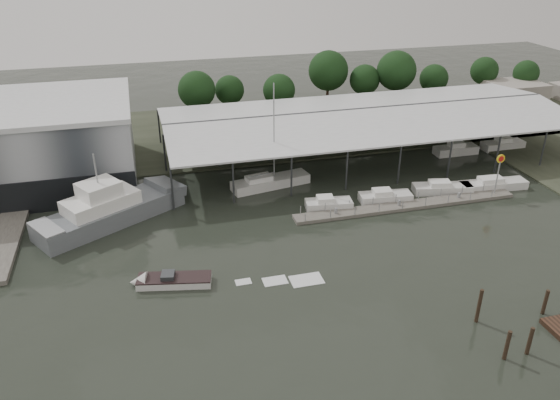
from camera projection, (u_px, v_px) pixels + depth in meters
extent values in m
plane|color=#232821|center=(313.00, 270.00, 53.29)|extent=(200.00, 200.00, 0.00)
cube|color=#3E4433|center=(234.00, 132.00, 89.61)|extent=(140.00, 30.00, 0.30)
cube|color=#9FA3A9|center=(37.00, 144.00, 70.57)|extent=(24.00, 20.00, 10.00)
cube|color=black|center=(31.00, 198.00, 63.20)|extent=(24.00, 0.30, 4.00)
cube|color=silver|center=(28.00, 105.00, 68.27)|extent=(24.50, 20.50, 0.60)
cube|color=#323537|center=(366.00, 109.00, 78.47)|extent=(58.00, 0.40, 0.30)
cylinder|color=#323537|center=(172.00, 189.00, 63.58)|extent=(0.24, 0.24, 5.50)
cylinder|color=#323537|center=(159.00, 127.00, 83.50)|extent=(0.24, 0.24, 5.50)
cylinder|color=#323537|center=(491.00, 100.00, 96.91)|extent=(0.24, 0.24, 5.50)
cube|color=slate|center=(6.00, 238.00, 58.37)|extent=(3.00, 18.00, 0.50)
cube|color=slate|center=(406.00, 206.00, 65.33)|extent=(28.00, 2.00, 0.40)
cylinder|color=#919497|center=(305.00, 218.00, 61.28)|extent=(0.10, 0.10, 1.20)
cylinder|color=#919497|center=(497.00, 186.00, 68.85)|extent=(0.10, 0.10, 1.20)
cube|color=#919497|center=(399.00, 203.00, 64.88)|extent=(0.30, 0.30, 0.70)
cylinder|color=#919497|center=(497.00, 178.00, 67.09)|extent=(0.16, 0.16, 5.00)
cylinder|color=yellow|center=(501.00, 159.00, 65.98)|extent=(1.10, 0.12, 1.10)
cylinder|color=red|center=(501.00, 159.00, 65.92)|extent=(0.70, 0.05, 0.70)
cube|color=gray|center=(514.00, 93.00, 104.09)|extent=(10.00, 8.00, 4.00)
cube|color=slate|center=(111.00, 214.00, 61.80)|extent=(16.98, 12.89, 2.40)
cube|color=slate|center=(165.00, 187.00, 66.16)|extent=(5.17, 5.66, 1.81)
cube|color=white|center=(101.00, 203.00, 60.36)|extent=(8.88, 7.56, 1.80)
cube|color=white|center=(99.00, 189.00, 59.60)|extent=(5.26, 5.05, 1.61)
cylinder|color=#919497|center=(96.00, 169.00, 58.54)|extent=(0.18, 0.18, 3.50)
cube|color=#919497|center=(46.00, 227.00, 56.43)|extent=(4.15, 5.04, 0.15)
cube|color=silver|center=(271.00, 183.00, 70.50)|extent=(10.59, 4.47, 1.40)
cube|color=white|center=(259.00, 179.00, 69.46)|extent=(3.57, 2.38, 0.80)
cylinder|color=#919497|center=(274.00, 133.00, 67.70)|extent=(0.16, 0.16, 12.50)
cylinder|color=#919497|center=(261.00, 175.00, 69.36)|extent=(3.46, 0.77, 0.12)
cube|color=silver|center=(174.00, 281.00, 51.01)|extent=(7.11, 3.35, 0.90)
cone|color=silver|center=(138.00, 282.00, 50.84)|extent=(1.97, 2.28, 2.00)
cube|color=black|center=(174.00, 278.00, 50.83)|extent=(7.12, 3.41, 0.12)
cube|color=#323537|center=(168.00, 275.00, 50.69)|extent=(1.46, 1.62, 0.50)
cube|color=silver|center=(243.00, 282.00, 51.48)|extent=(2.30, 1.50, 0.04)
cube|color=silver|center=(275.00, 281.00, 51.63)|extent=(3.10, 2.00, 0.04)
cube|color=silver|center=(306.00, 280.00, 51.77)|extent=(3.90, 2.50, 0.04)
cube|color=silver|center=(329.00, 205.00, 64.86)|extent=(5.75, 2.93, 1.10)
cube|color=white|center=(325.00, 199.00, 64.39)|extent=(2.13, 1.85, 0.70)
cube|color=silver|center=(385.00, 198.00, 66.60)|extent=(6.58, 2.95, 1.10)
cube|color=white|center=(382.00, 192.00, 66.13)|extent=(2.40, 1.86, 0.70)
cube|color=silver|center=(442.00, 189.00, 68.86)|extent=(7.66, 3.66, 1.10)
cube|color=white|center=(440.00, 184.00, 68.39)|extent=(2.85, 2.10, 0.70)
cube|color=silver|center=(493.00, 185.00, 69.85)|extent=(8.86, 2.79, 1.10)
cube|color=white|center=(491.00, 180.00, 69.38)|extent=(3.16, 1.81, 0.70)
cylinder|color=#312318|center=(529.00, 344.00, 42.34)|extent=(0.32, 0.32, 3.14)
cylinder|color=#312318|center=(506.00, 348.00, 41.80)|extent=(0.32, 0.32, 3.28)
cylinder|color=#312318|center=(478.00, 309.00, 45.69)|extent=(0.32, 0.32, 3.87)
cylinder|color=#312318|center=(545.00, 305.00, 46.86)|extent=(0.32, 0.32, 3.02)
cylinder|color=#2F1D15|center=(198.00, 113.00, 91.77)|extent=(0.50, 0.50, 4.42)
sphere|color=#193C18|center=(197.00, 90.00, 90.01)|extent=(6.19, 6.19, 6.19)
cylinder|color=#2F1D15|center=(230.00, 108.00, 95.68)|extent=(0.50, 0.50, 3.60)
sphere|color=#193C18|center=(230.00, 90.00, 94.24)|extent=(5.04, 5.04, 5.04)
cylinder|color=#2F1D15|center=(279.00, 110.00, 94.04)|extent=(0.50, 0.50, 3.91)
sphere|color=#193C18|center=(279.00, 90.00, 92.48)|extent=(5.48, 5.48, 5.48)
cylinder|color=#2F1D15|center=(327.00, 96.00, 100.13)|extent=(0.50, 0.50, 5.12)
sphere|color=#193C18|center=(328.00, 71.00, 98.09)|extent=(7.16, 7.16, 7.16)
cylinder|color=#2F1D15|center=(363.00, 99.00, 100.57)|extent=(0.50, 0.50, 3.91)
sphere|color=#193C18|center=(365.00, 80.00, 99.01)|extent=(5.47, 5.47, 5.47)
cylinder|color=#2F1D15|center=(394.00, 95.00, 100.42)|extent=(0.50, 0.50, 5.06)
sphere|color=#193C18|center=(396.00, 71.00, 98.39)|extent=(7.09, 7.09, 7.09)
cylinder|color=#2F1D15|center=(432.00, 96.00, 102.26)|extent=(0.50, 0.50, 3.73)
sphere|color=#193C18|center=(434.00, 79.00, 100.77)|extent=(5.23, 5.23, 5.23)
cylinder|color=#2F1D15|center=(482.00, 88.00, 107.60)|extent=(0.50, 0.50, 3.78)
sphere|color=#193C18|center=(484.00, 71.00, 106.09)|extent=(5.30, 5.30, 5.30)
cylinder|color=#2F1D15|center=(523.00, 89.00, 107.36)|extent=(0.50, 0.50, 3.51)
sphere|color=#193C18|center=(526.00, 73.00, 105.96)|extent=(4.92, 4.92, 4.92)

